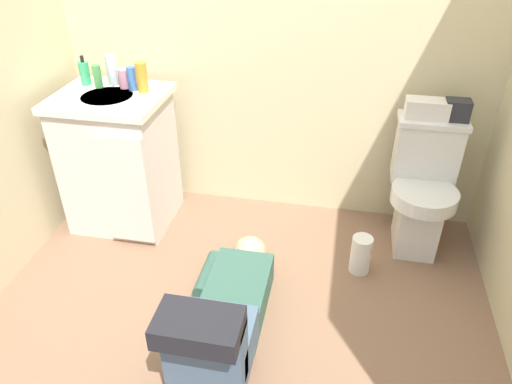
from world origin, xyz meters
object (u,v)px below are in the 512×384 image
(tissue_box, at_px, (427,109))
(soap_dispenser, at_px, (85,73))
(vanity_cabinet, at_px, (120,159))
(bottle_green, at_px, (97,76))
(bottle_clear, at_px, (112,70))
(person_plumber, at_px, (225,311))
(toiletry_bag, at_px, (457,110))
(bottle_pink, at_px, (124,79))
(toilet, at_px, (422,189))
(bottle_blue, at_px, (132,79))
(paper_towel_roll, at_px, (361,254))
(faucet, at_px, (118,77))
(bottle_amber, at_px, (142,77))

(tissue_box, xyz_separation_m, soap_dispenser, (-1.89, -0.06, 0.09))
(vanity_cabinet, height_order, bottle_green, bottle_green)
(bottle_clear, bearing_deg, person_plumber, -47.93)
(vanity_cabinet, height_order, person_plumber, vanity_cabinet)
(soap_dispenser, relative_size, bottle_green, 1.31)
(toiletry_bag, distance_m, bottle_pink, 1.80)
(vanity_cabinet, bearing_deg, bottle_clear, 103.96)
(toiletry_bag, relative_size, bottle_clear, 0.72)
(vanity_cabinet, height_order, tissue_box, tissue_box)
(person_plumber, bearing_deg, toilet, 45.66)
(soap_dispenser, height_order, bottle_green, soap_dispenser)
(bottle_blue, relative_size, paper_towel_roll, 0.60)
(soap_dispenser, height_order, paper_towel_roll, soap_dispenser)
(faucet, bearing_deg, person_plumber, -48.88)
(bottle_green, bearing_deg, vanity_cabinet, -44.00)
(toilet, bearing_deg, bottle_green, 179.87)
(vanity_cabinet, relative_size, paper_towel_roll, 3.74)
(person_plumber, relative_size, bottle_amber, 6.54)
(toilet, xyz_separation_m, tissue_box, (-0.05, 0.09, 0.43))
(toilet, bearing_deg, faucet, 178.36)
(person_plumber, bearing_deg, bottle_clear, 132.07)
(faucet, height_order, person_plumber, faucet)
(tissue_box, relative_size, bottle_pink, 2.09)
(faucet, xyz_separation_m, person_plumber, (0.85, -0.97, -0.69))
(person_plumber, bearing_deg, vanity_cabinet, 135.67)
(soap_dispenser, xyz_separation_m, bottle_pink, (0.24, -0.01, -0.02))
(bottle_green, relative_size, paper_towel_roll, 0.58)
(bottle_pink, xyz_separation_m, bottle_blue, (0.06, -0.03, 0.01))
(toilet, height_order, soap_dispenser, soap_dispenser)
(toiletry_bag, distance_m, bottle_blue, 1.74)
(faucet, height_order, bottle_green, bottle_green)
(bottle_clear, height_order, bottle_pink, bottle_clear)
(toilet, xyz_separation_m, bottle_amber, (-1.57, -0.01, 0.53))
(vanity_cabinet, bearing_deg, bottle_amber, 25.71)
(soap_dispenser, bearing_deg, bottle_green, -16.16)
(bottle_pink, bearing_deg, bottle_clear, 157.92)
(toilet, distance_m, vanity_cabinet, 1.74)
(person_plumber, height_order, bottle_blue, bottle_blue)
(faucet, relative_size, tissue_box, 0.45)
(bottle_pink, xyz_separation_m, bottle_amber, (0.13, -0.04, 0.03))
(person_plumber, height_order, bottle_clear, bottle_clear)
(faucet, distance_m, person_plumber, 1.46)
(vanity_cabinet, bearing_deg, soap_dispenser, 146.90)
(bottle_green, xyz_separation_m, bottle_clear, (0.07, 0.05, 0.02))
(toiletry_bag, xyz_separation_m, paper_towel_roll, (-0.41, -0.41, -0.70))
(bottle_clear, xyz_separation_m, bottle_amber, (0.21, -0.07, -0.00))
(toiletry_bag, bearing_deg, tissue_box, 180.00)
(toiletry_bag, bearing_deg, vanity_cabinet, -174.23)
(toilet, bearing_deg, bottle_amber, -179.49)
(person_plumber, height_order, soap_dispenser, soap_dispenser)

